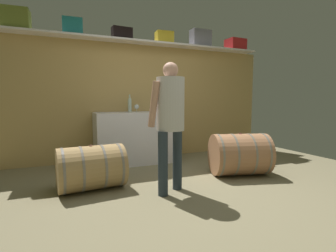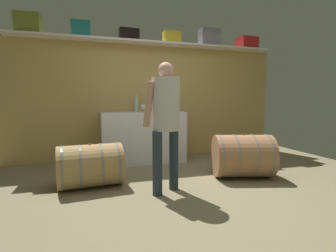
{
  "view_description": "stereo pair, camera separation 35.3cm",
  "coord_description": "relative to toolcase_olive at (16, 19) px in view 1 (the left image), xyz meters",
  "views": [
    {
      "loc": [
        -1.43,
        -2.62,
        1.11
      ],
      "look_at": [
        -0.08,
        0.62,
        0.75
      ],
      "focal_mm": 26.92,
      "sensor_mm": 36.0,
      "label": 1
    },
    {
      "loc": [
        -1.1,
        -2.74,
        1.11
      ],
      "look_at": [
        -0.08,
        0.62,
        0.75
      ],
      "focal_mm": 26.92,
      "sensor_mm": 36.0,
      "label": 2
    }
  ],
  "objects": [
    {
      "name": "ground_plane",
      "position": [
        2.04,
        -1.42,
        -2.35
      ],
      "size": [
        6.48,
        7.4,
        0.02
      ],
      "primitive_type": "cube",
      "color": "#7C7254"
    },
    {
      "name": "back_wall_panel",
      "position": [
        2.04,
        0.15,
        -1.27
      ],
      "size": [
        5.28,
        0.1,
        2.15
      ],
      "primitive_type": "cube",
      "color": "tan",
      "rests_on": "ground"
    },
    {
      "name": "high_shelf_board",
      "position": [
        2.04,
        0.0,
        -0.18
      ],
      "size": [
        4.86,
        0.4,
        0.03
      ],
      "primitive_type": "cube",
      "color": "white",
      "rests_on": "back_wall_panel"
    },
    {
      "name": "toolcase_olive",
      "position": [
        0.0,
        0.0,
        0.0
      ],
      "size": [
        0.39,
        0.3,
        0.32
      ],
      "primitive_type": "cube",
      "rotation": [
        0.0,
        0.0,
        -0.06
      ],
      "color": "olive",
      "rests_on": "high_shelf_board"
    },
    {
      "name": "toolcase_teal",
      "position": [
        0.81,
        0.0,
        -0.02
      ],
      "size": [
        0.32,
        0.23,
        0.27
      ],
      "primitive_type": "cube",
      "rotation": [
        0.0,
        0.0,
        -0.04
      ],
      "color": "#1F797F",
      "rests_on": "high_shelf_board"
    },
    {
      "name": "toolcase_black",
      "position": [
        1.63,
        0.0,
        -0.05
      ],
      "size": [
        0.36,
        0.21,
        0.21
      ],
      "primitive_type": "cube",
      "rotation": [
        0.0,
        0.0,
        0.07
      ],
      "color": "black",
      "rests_on": "high_shelf_board"
    },
    {
      "name": "toolcase_yellow",
      "position": [
        2.44,
        0.0,
        -0.05
      ],
      "size": [
        0.33,
        0.24,
        0.23
      ],
      "primitive_type": "cube",
      "rotation": [
        0.0,
        0.0,
        -0.06
      ],
      "color": "yellow",
      "rests_on": "high_shelf_board"
    },
    {
      "name": "toolcase_grey",
      "position": [
        3.22,
        0.0,
        0.01
      ],
      "size": [
        0.41,
        0.23,
        0.34
      ],
      "primitive_type": "cube",
      "rotation": [
        0.0,
        0.0,
        0.03
      ],
      "color": "gray",
      "rests_on": "high_shelf_board"
    },
    {
      "name": "toolcase_red",
      "position": [
        4.09,
        0.0,
        -0.04
      ],
      "size": [
        0.4,
        0.31,
        0.24
      ],
      "primitive_type": "cube",
      "rotation": [
        0.0,
        0.0,
        0.05
      ],
      "color": "red",
      "rests_on": "high_shelf_board"
    },
    {
      "name": "work_cabinet",
      "position": [
        1.81,
        -0.24,
        -1.89
      ],
      "size": [
        1.46,
        0.65,
        0.9
      ],
      "primitive_type": "cube",
      "color": "silver",
      "rests_on": "ground"
    },
    {
      "name": "wine_bottle_clear",
      "position": [
        1.72,
        -0.1,
        -1.3
      ],
      "size": [
        0.06,
        0.06,
        0.31
      ],
      "color": "#B6C8B5",
      "rests_on": "work_cabinet"
    },
    {
      "name": "wine_glass",
      "position": [
        1.84,
        -0.14,
        -1.35
      ],
      "size": [
        0.09,
        0.09,
        0.14
      ],
      "color": "white",
      "rests_on": "work_cabinet"
    },
    {
      "name": "wine_barrel_near",
      "position": [
        0.9,
        -1.38,
        -2.06
      ],
      "size": [
        0.84,
        0.61,
        0.56
      ],
      "rotation": [
        0.0,
        0.0,
        0.09
      ],
      "color": "#A88451",
      "rests_on": "ground"
    },
    {
      "name": "wine_barrel_far",
      "position": [
        3.01,
        -1.58,
        -2.03
      ],
      "size": [
        0.95,
        0.81,
        0.63
      ],
      "rotation": [
        0.0,
        0.0,
        -0.28
      ],
      "color": "#A5714C",
      "rests_on": "ground"
    },
    {
      "name": "winemaker_pouring",
      "position": [
        1.77,
        -1.84,
        -1.39
      ],
      "size": [
        0.48,
        0.44,
        1.55
      ],
      "rotation": [
        0.0,
        0.0,
        0.5
      ],
      "color": "#28343F",
      "rests_on": "ground"
    }
  ]
}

